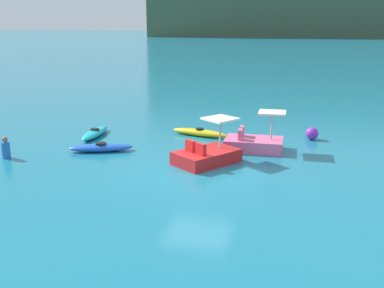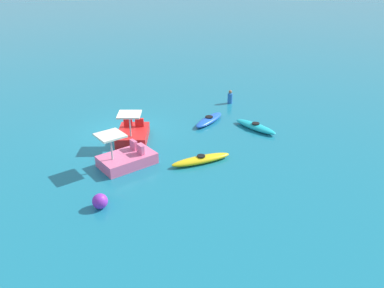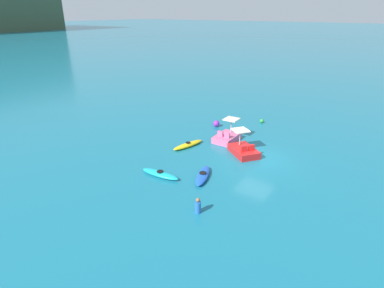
% 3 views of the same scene
% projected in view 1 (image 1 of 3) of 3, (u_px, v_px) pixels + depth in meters
% --- Properties ---
extents(ground_plane, '(600.00, 600.00, 0.00)m').
position_uv_depth(ground_plane, '(198.00, 172.00, 16.14)').
color(ground_plane, '#19728C').
extents(kayak_cyan, '(0.90, 2.76, 0.37)m').
position_uv_depth(kayak_cyan, '(95.00, 133.00, 21.15)').
color(kayak_cyan, '#19B7C6').
rests_on(kayak_cyan, ground_plane).
extents(kayak_blue, '(2.70, 1.61, 0.37)m').
position_uv_depth(kayak_blue, '(101.00, 148.00, 18.66)').
color(kayak_blue, blue).
rests_on(kayak_blue, ground_plane).
extents(kayak_yellow, '(2.92, 1.18, 0.37)m').
position_uv_depth(kayak_yellow, '(200.00, 133.00, 21.23)').
color(kayak_yellow, yellow).
rests_on(kayak_yellow, ground_plane).
extents(pedal_boat_pink, '(2.50, 1.59, 1.68)m').
position_uv_depth(pedal_boat_pink, '(254.00, 142.00, 18.80)').
color(pedal_boat_pink, pink).
rests_on(pedal_boat_pink, ground_plane).
extents(pedal_boat_red, '(2.61, 2.83, 1.68)m').
position_uv_depth(pedal_boat_red, '(207.00, 155.00, 17.05)').
color(pedal_boat_red, red).
rests_on(pedal_boat_red, ground_plane).
extents(buoy_purple, '(0.58, 0.58, 0.58)m').
position_uv_depth(buoy_purple, '(312.00, 133.00, 20.52)').
color(buoy_purple, purple).
rests_on(buoy_purple, ground_plane).
extents(person_near_shore, '(0.44, 0.44, 0.88)m').
position_uv_depth(person_near_shore, '(6.00, 149.00, 17.66)').
color(person_near_shore, blue).
rests_on(person_near_shore, ground_plane).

